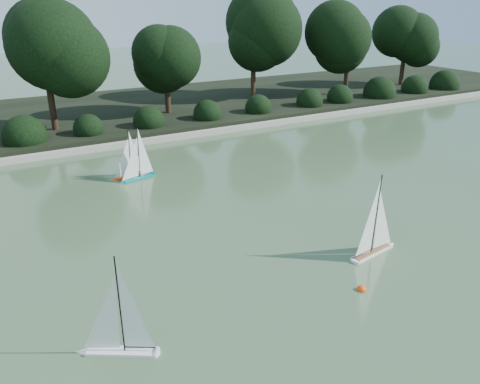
{
  "coord_description": "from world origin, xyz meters",
  "views": [
    {
      "loc": [
        -4.95,
        -4.58,
        4.13
      ],
      "look_at": [
        -0.91,
        2.65,
        0.7
      ],
      "focal_mm": 35.0,
      "sensor_mm": 36.0,
      "label": 1
    }
  ],
  "objects_px": {
    "sailboat_white_b": "(377,240)",
    "race_buoy": "(361,290)",
    "sailboat_teal": "(135,171)",
    "sailboat_orange": "(127,169)",
    "sailboat_white_a": "(113,338)"
  },
  "relations": [
    {
      "from": "sailboat_white_b",
      "to": "race_buoy",
      "type": "bearing_deg",
      "value": -143.38
    },
    {
      "from": "sailboat_teal",
      "to": "sailboat_orange",
      "type": "bearing_deg",
      "value": 116.76
    },
    {
      "from": "sailboat_teal",
      "to": "sailboat_white_a",
      "type": "bearing_deg",
      "value": -110.01
    },
    {
      "from": "sailboat_orange",
      "to": "race_buoy",
      "type": "bearing_deg",
      "value": -75.63
    },
    {
      "from": "sailboat_orange",
      "to": "sailboat_white_a",
      "type": "bearing_deg",
      "value": -108.1
    },
    {
      "from": "race_buoy",
      "to": "sailboat_white_b",
      "type": "bearing_deg",
      "value": 36.62
    },
    {
      "from": "sailboat_white_a",
      "to": "sailboat_teal",
      "type": "height_order",
      "value": "sailboat_white_a"
    },
    {
      "from": "sailboat_teal",
      "to": "race_buoy",
      "type": "xyz_separation_m",
      "value": [
        1.55,
        -6.3,
        -0.22
      ]
    },
    {
      "from": "sailboat_teal",
      "to": "sailboat_white_b",
      "type": "bearing_deg",
      "value": -65.12
    },
    {
      "from": "sailboat_white_b",
      "to": "sailboat_teal",
      "type": "xyz_separation_m",
      "value": [
        -2.57,
        5.55,
        -0.02
      ]
    },
    {
      "from": "sailboat_white_a",
      "to": "sailboat_teal",
      "type": "relative_size",
      "value": 1.04
    },
    {
      "from": "sailboat_white_a",
      "to": "sailboat_orange",
      "type": "xyz_separation_m",
      "value": [
        1.99,
        6.09,
        -0.03
      ]
    },
    {
      "from": "sailboat_white_a",
      "to": "sailboat_teal",
      "type": "distance_m",
      "value": 6.2
    },
    {
      "from": "sailboat_white_b",
      "to": "sailboat_orange",
      "type": "distance_m",
      "value": 6.41
    },
    {
      "from": "sailboat_white_b",
      "to": "sailboat_teal",
      "type": "distance_m",
      "value": 6.11
    }
  ]
}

